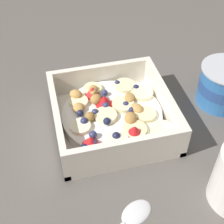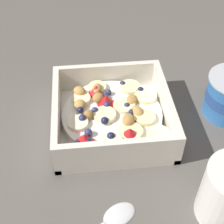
{
  "view_description": "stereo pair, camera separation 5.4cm",
  "coord_description": "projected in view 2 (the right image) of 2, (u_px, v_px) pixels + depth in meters",
  "views": [
    {
      "loc": [
        0.37,
        -0.09,
        0.41
      ],
      "look_at": [
        -0.01,
        0.01,
        0.03
      ],
      "focal_mm": 52.31,
      "sensor_mm": 36.0,
      "label": 1
    },
    {
      "loc": [
        0.38,
        -0.03,
        0.41
      ],
      "look_at": [
        -0.01,
        0.01,
        0.03
      ],
      "focal_mm": 52.31,
      "sensor_mm": 36.0,
      "label": 2
    }
  ],
  "objects": [
    {
      "name": "ground_plane",
      "position": [
        108.0,
        128.0,
        0.56
      ],
      "size": [
        2.4,
        2.4,
        0.0
      ],
      "primitive_type": "plane",
      "color": "#56514C"
    },
    {
      "name": "fruit_bowl",
      "position": [
        112.0,
        116.0,
        0.55
      ],
      "size": [
        0.19,
        0.19,
        0.06
      ],
      "color": "white",
      "rests_on": "ground"
    },
    {
      "name": "spoon",
      "position": [
        103.0,
        223.0,
        0.43
      ],
      "size": [
        0.1,
        0.16,
        0.01
      ],
      "color": "silver",
      "rests_on": "ground"
    }
  ]
}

